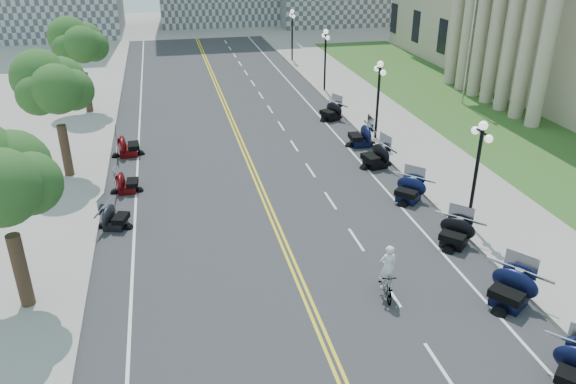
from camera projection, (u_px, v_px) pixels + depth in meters
ground at (309, 303)px, 20.64m from camera, size 160.00×160.00×0.00m
road at (261, 190)px, 29.45m from camera, size 16.00×90.00×0.01m
centerline_yellow_a at (259, 190)px, 29.43m from camera, size 0.12×90.00×0.00m
centerline_yellow_b at (263, 190)px, 29.47m from camera, size 0.12×90.00×0.00m
edge_line_north at (376, 179)px, 30.71m from camera, size 0.12×90.00×0.00m
edge_line_south at (136, 202)px, 28.19m from camera, size 0.12×90.00×0.00m
lane_dash_5 at (438, 364)px, 17.74m from camera, size 0.12×2.00×0.00m
lane_dash_6 at (391, 291)px, 21.27m from camera, size 0.12×2.00×0.00m
lane_dash_7 at (356, 239)px, 24.79m from camera, size 0.12×2.00×0.00m
lane_dash_8 at (330, 200)px, 28.32m from camera, size 0.12×2.00×0.00m
lane_dash_9 at (310, 170)px, 31.84m from camera, size 0.12×2.00×0.00m
lane_dash_10 at (294, 146)px, 35.37m from camera, size 0.12×2.00×0.00m
lane_dash_11 at (281, 126)px, 38.90m from camera, size 0.12×2.00×0.00m
lane_dash_12 at (270, 109)px, 42.42m from camera, size 0.12×2.00×0.00m
lane_dash_13 at (261, 95)px, 45.95m from camera, size 0.12×2.00×0.00m
lane_dash_14 at (253, 83)px, 49.47m from camera, size 0.12×2.00×0.00m
lane_dash_15 at (246, 73)px, 53.00m from camera, size 0.12×2.00×0.00m
lane_dash_16 at (240, 64)px, 56.53m from camera, size 0.12×2.00×0.00m
lane_dash_17 at (235, 55)px, 60.05m from camera, size 0.12×2.00×0.00m
lane_dash_18 at (230, 48)px, 63.58m from camera, size 0.12×2.00×0.00m
lane_dash_19 at (226, 42)px, 67.10m from camera, size 0.12×2.00×0.00m
sidewalk_north at (445, 172)px, 31.50m from camera, size 5.00×90.00×0.15m
sidewalk_south at (49, 209)px, 27.35m from camera, size 5.00×90.00×0.15m
lawn at (483, 120)px, 39.94m from camera, size 9.00×60.00×0.10m
street_lamp_2 at (476, 175)px, 24.75m from camera, size 0.50×1.20×4.90m
street_lamp_3 at (378, 101)px, 35.33m from camera, size 0.50×1.20×4.90m
street_lamp_4 at (325, 60)px, 45.90m from camera, size 0.50×1.20×4.90m
street_lamp_5 at (292, 35)px, 56.48m from camera, size 0.50×1.20×4.90m
flagpole at (471, 39)px, 41.44m from camera, size 1.10×0.20×10.00m
tree_2 at (1, 189)px, 18.39m from camera, size 4.80×4.80×9.20m
tree_3 at (55, 93)px, 28.97m from camera, size 4.80×4.80×9.20m
tree_4 at (80, 48)px, 39.55m from camera, size 4.80×4.80×9.20m
motorcycle_n_5 at (511, 287)px, 20.23m from camera, size 3.01×3.01×1.51m
motorcycle_n_6 at (455, 232)px, 24.08m from camera, size 2.75×2.75×1.36m
motorcycle_n_7 at (409, 188)px, 28.01m from camera, size 2.78×2.78×1.38m
motorcycle_n_8 at (376, 155)px, 31.99m from camera, size 2.53×2.53×1.50m
motorcycle_n_9 at (361, 134)px, 35.10m from camera, size 2.24×2.24×1.51m
motorcycle_n_10 at (331, 110)px, 39.87m from camera, size 2.64×2.64×1.40m
motorcycle_s_7 at (114, 216)px, 25.53m from camera, size 2.24×2.24×1.24m
motorcycle_s_8 at (126, 181)px, 28.99m from camera, size 1.86×1.86×1.25m
motorcycle_s_9 at (128, 144)px, 33.60m from camera, size 2.18×2.18×1.45m
bicycle at (386, 283)px, 20.83m from camera, size 0.82×1.88×1.09m
cyclist_rider at (389, 250)px, 20.21m from camera, size 0.66×0.43×1.81m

